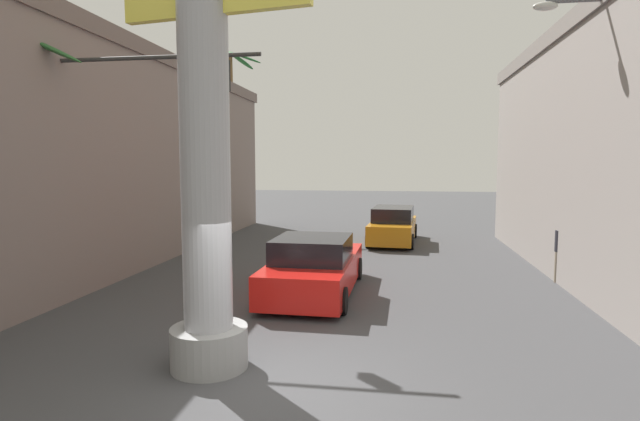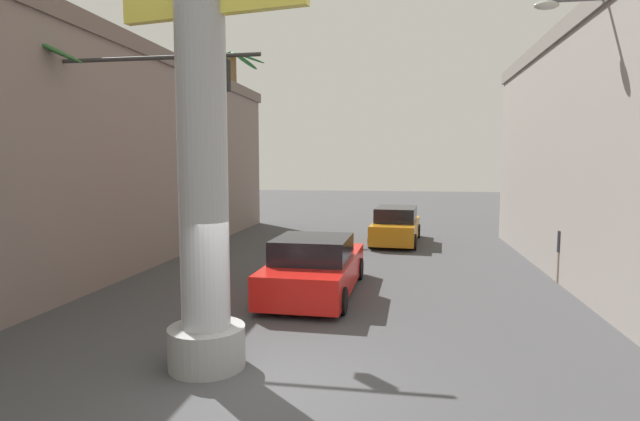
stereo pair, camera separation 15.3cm
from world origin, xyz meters
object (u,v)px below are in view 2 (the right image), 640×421
(car_far, at_px, (396,226))
(car_lead, at_px, (315,267))
(palm_tree_far_left, at_px, (234,124))
(neon_sign_pole, at_px, (200,27))
(pedestrian_mid_right, at_px, (563,248))
(traffic_light_mast, at_px, (101,128))
(street_lamp, at_px, (617,122))
(palm_tree_near_left, at_px, (18,129))

(car_far, bearing_deg, car_lead, -102.53)
(car_lead, distance_m, car_far, 9.19)
(car_far, distance_m, palm_tree_far_left, 10.42)
(neon_sign_pole, distance_m, pedestrian_mid_right, 11.69)
(traffic_light_mast, bearing_deg, street_lamp, 6.46)
(neon_sign_pole, xyz_separation_m, traffic_light_mast, (-4.00, 3.38, -1.34))
(street_lamp, distance_m, palm_tree_near_left, 13.95)
(neon_sign_pole, distance_m, palm_tree_far_left, 18.41)
(traffic_light_mast, xyz_separation_m, palm_tree_far_left, (-1.58, 14.16, 1.22))
(neon_sign_pole, height_order, pedestrian_mid_right, neon_sign_pole)
(neon_sign_pole, xyz_separation_m, pedestrian_mid_right, (7.83, 7.35, -4.61))
(car_far, distance_m, pedestrian_mid_right, 8.23)
(street_lamp, height_order, car_lead, street_lamp)
(neon_sign_pole, bearing_deg, pedestrian_mid_right, 43.19)
(neon_sign_pole, height_order, street_lamp, neon_sign_pole)
(car_lead, bearing_deg, palm_tree_far_left, 117.64)
(car_far, height_order, pedestrian_mid_right, pedestrian_mid_right)
(neon_sign_pole, distance_m, palm_tree_near_left, 6.50)
(palm_tree_near_left, bearing_deg, car_lead, 18.75)
(palm_tree_far_left, distance_m, pedestrian_mid_right, 17.43)
(neon_sign_pole, distance_m, car_far, 15.11)
(street_lamp, bearing_deg, palm_tree_far_left, 136.87)
(street_lamp, distance_m, palm_tree_far_left, 18.75)
(street_lamp, distance_m, car_far, 11.18)
(palm_tree_near_left, xyz_separation_m, pedestrian_mid_right, (13.56, 4.61, -3.24))
(neon_sign_pole, bearing_deg, street_lamp, 30.42)
(palm_tree_near_left, relative_size, palm_tree_far_left, 0.71)
(traffic_light_mast, bearing_deg, palm_tree_far_left, 96.36)
(car_far, xyz_separation_m, palm_tree_far_left, (-8.55, 3.56, 4.78))
(palm_tree_near_left, bearing_deg, palm_tree_far_left, 89.42)
(car_lead, height_order, palm_tree_far_left, palm_tree_far_left)
(palm_tree_near_left, relative_size, pedestrian_mid_right, 3.77)
(traffic_light_mast, xyz_separation_m, palm_tree_near_left, (-1.73, -0.64, -0.04))
(traffic_light_mast, bearing_deg, car_lead, 18.23)
(palm_tree_near_left, bearing_deg, street_lamp, 8.26)
(car_far, xyz_separation_m, palm_tree_near_left, (-8.70, -11.24, 3.52))
(traffic_light_mast, height_order, car_far, traffic_light_mast)
(street_lamp, distance_m, pedestrian_mid_right, 4.28)
(neon_sign_pole, xyz_separation_m, car_far, (2.97, 13.98, -4.90))
(traffic_light_mast, distance_m, car_far, 13.18)
(car_lead, distance_m, pedestrian_mid_right, 7.25)
(car_lead, height_order, pedestrian_mid_right, pedestrian_mid_right)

